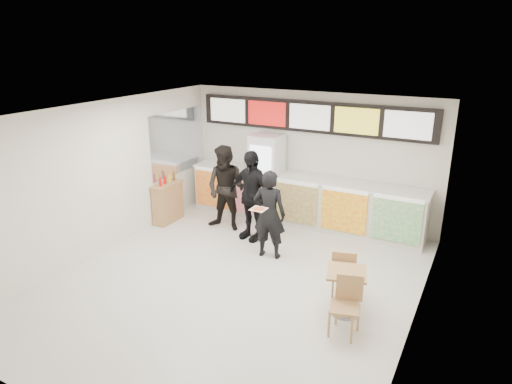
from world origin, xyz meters
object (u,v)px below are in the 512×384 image
Objects in this scene: customer_mid at (251,195)px; customer_main at (269,214)px; service_counter at (302,200)px; drinks_fridge at (266,177)px; cafe_table at (346,284)px; customer_left at (226,188)px; condiment_ledge at (168,202)px.

customer_main is at bearing -28.73° from customer_mid.
drinks_fridge is at bearing 179.01° from service_counter.
customer_main is 0.91× the size of customer_mid.
customer_main is (1.01, -1.89, -0.11)m from drinks_fridge.
customer_mid is 1.25× the size of cafe_table.
service_counter is 1.90m from customer_main.
cafe_table is (1.93, -1.23, -0.38)m from customer_main.
service_counter reaches higher than cafe_table.
customer_mid is at bearing -117.04° from service_counter.
customer_left reaches higher than cafe_table.
customer_main is 1.59× the size of condiment_ledge.
service_counter is 2.86× the size of customer_mid.
service_counter is 3.70m from cafe_table.
condiment_ledge is at bearing -171.32° from customer_left.
drinks_fridge is at bearing 36.09° from condiment_ledge.
drinks_fridge is 1.13× the size of customer_main.
customer_left is at bearing -141.91° from service_counter.
service_counter is at bearing -0.99° from drinks_fridge.
drinks_fridge is at bearing -70.18° from customer_main.
cafe_table is 5.13m from condiment_ledge.
customer_left is (-1.46, 0.79, 0.07)m from customer_main.
customer_main is (0.07, -1.87, 0.32)m from service_counter.
customer_mid reaches higher than condiment_ledge.
service_counter is 1.80m from customer_left.
drinks_fridge is at bearing 113.32° from customer_mid.
customer_left reaches higher than customer_main.
cafe_table is at bearing -32.90° from customer_left.
customer_mid is 3.26m from cafe_table.
cafe_table is (2.00, -3.11, -0.06)m from service_counter.
condiment_ledge is at bearing -18.38° from customer_main.
cafe_table is at bearing -23.71° from customer_mid.
customer_mid is at bearing -77.58° from drinks_fridge.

